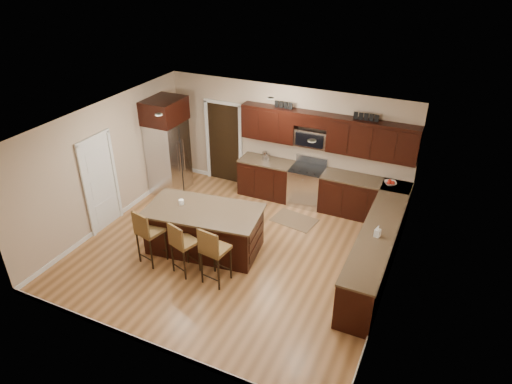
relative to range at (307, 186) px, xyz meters
The scene contains 23 objects.
floor 2.59m from the range, 105.51° to the right, with size 6.00×6.00×0.00m, color #A57041.
ceiling 3.38m from the range, 105.51° to the right, with size 6.00×6.00×0.00m, color silver.
wall_back 1.15m from the range, 156.28° to the left, with size 6.00×6.00×0.00m, color tan.
wall_left 4.51m from the range, 146.33° to the right, with size 5.50×5.50×0.00m, color tan.
wall_right 3.49m from the range, 46.57° to the right, with size 5.50×5.50×0.00m, color tan.
base_cabinets 1.58m from the range, 39.46° to the right, with size 4.02×3.96×0.92m.
upper_cabinets 1.42m from the range, 20.23° to the left, with size 4.00×0.33×0.80m.
range is the anchor object (origin of this frame).
microwave 1.16m from the range, 90.00° to the left, with size 0.76×0.31×0.40m, color silver.
doorway 2.41m from the range, behind, with size 0.85×0.03×2.06m, color black.
pantry_door 4.61m from the range, 143.07° to the right, with size 0.03×0.80×2.04m, color white.
letter_decor 1.84m from the range, 31.31° to the left, with size 2.20×0.03×0.15m, color black, non-canonical shape.
island 2.88m from the range, 115.78° to the right, with size 2.40×1.48×0.92m.
stool_left 3.98m from the range, 119.94° to the right, with size 0.52×0.52×1.16m.
stool_mid 3.65m from the range, 109.59° to the right, with size 0.52×0.52×1.10m.
stool_right 3.50m from the range, 99.21° to the right, with size 0.49×0.49×1.18m.
refrigerator 3.47m from the range, 166.87° to the right, with size 0.79×0.96×2.35m.
floor_mat 0.96m from the range, 88.25° to the right, with size 0.96×0.64×0.01m, color brown.
fruit_bowl 1.93m from the range, ahead, with size 0.26×0.26×0.06m, color silver.
soap_bottle 2.96m from the range, 45.90° to the right, with size 0.10×0.10×0.22m, color #B2B2B2.
canister_tall 1.21m from the range, behind, with size 0.12×0.12×0.22m, color silver.
canister_short 1.13m from the range, behind, with size 0.11×0.11×0.17m, color silver.
island_jar 3.17m from the range, 124.06° to the right, with size 0.10×0.10×0.10m, color white.
Camera 1 is at (3.56, -6.61, 5.55)m, focal length 32.00 mm.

